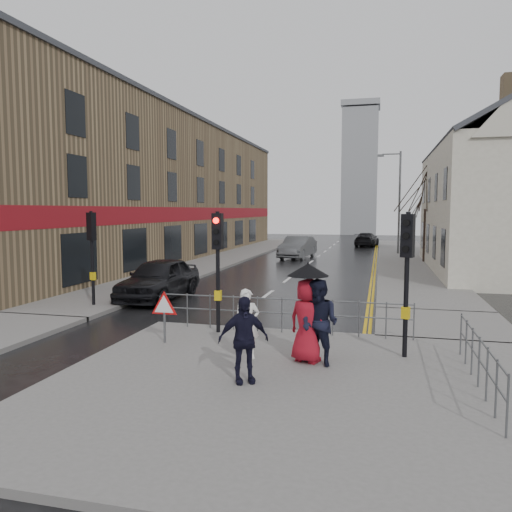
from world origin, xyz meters
The scene contains 23 objects.
ground centered at (0.00, 0.00, 0.00)m, with size 120.00×120.00×0.00m, color black.
near_pavement centered at (3.00, -3.50, 0.07)m, with size 10.00×9.00×0.14m, color #605E5B.
left_pavement centered at (-6.50, 23.00, 0.07)m, with size 4.00×44.00×0.14m, color #605E5B.
right_pavement centered at (6.50, 25.00, 0.07)m, with size 4.00×40.00×0.14m, color #605E5B.
pavement_bridge_right centered at (6.50, 3.00, 0.07)m, with size 4.00×4.20×0.14m, color #605E5B.
building_left_terrace centered at (-12.00, 22.00, 5.00)m, with size 8.00×42.00×10.00m, color #8E7552.
church_tower centered at (1.50, 62.00, 9.00)m, with size 5.00×5.00×18.00m, color gray.
traffic_signal_near_left centered at (0.20, 0.20, 2.46)m, with size 0.28×0.27×3.40m.
traffic_signal_near_right centered at (5.20, -1.00, 2.46)m, with size 0.34×0.33×3.40m.
traffic_signal_far_left centered at (-5.50, 3.00, 2.46)m, with size 0.34×0.33×3.40m.
guard_railing_front centered at (1.95, 0.60, 0.86)m, with size 7.14×0.04×1.00m.
guard_railing_side centered at (6.50, -2.75, 0.84)m, with size 0.04×4.54×1.00m.
warning_sign centered at (-0.80, -1.21, 1.04)m, with size 0.80×0.07×1.35m.
street_lamp centered at (5.82, 28.00, 4.71)m, with size 1.83×0.25×8.00m.
tree_near centered at (7.50, 22.00, 5.14)m, with size 2.40×2.40×6.58m.
tree_far centered at (8.00, 30.00, 4.42)m, with size 2.40×2.40×5.64m.
pedestrian_a centered at (1.63, -1.99, 0.95)m, with size 0.59×0.39×1.62m, color white.
pedestrian_b centered at (3.32, -2.11, 1.10)m, with size 0.93×0.73×1.92m, color black.
pedestrian_with_umbrella centered at (3.03, -1.93, 1.32)m, with size 1.10×0.96×2.25m.
pedestrian_d centered at (1.98, -3.59, 1.01)m, with size 1.02×0.43×1.74m, color black.
car_parked centered at (-4.00, 5.33, 0.83)m, with size 1.96×4.86×1.66m, color black.
car_mid centered at (-1.35, 23.61, 0.82)m, with size 1.73×4.96×1.63m, color #4D5053.
car_far centered at (3.31, 37.29, 0.67)m, with size 1.88×4.63×1.34m, color black.
Camera 1 is at (4.58, -12.96, 3.58)m, focal length 35.00 mm.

